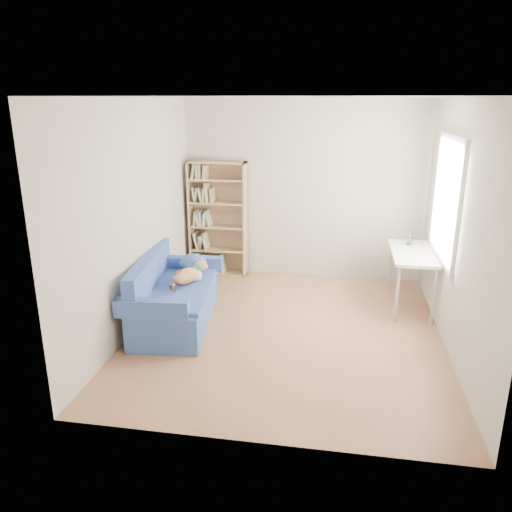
{
  "coord_description": "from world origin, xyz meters",
  "views": [
    {
      "loc": [
        0.53,
        -5.25,
        2.58
      ],
      "look_at": [
        -0.39,
        0.16,
        0.85
      ],
      "focal_mm": 35.0,
      "sensor_mm": 36.0,
      "label": 1
    }
  ],
  "objects": [
    {
      "name": "sofa",
      "position": [
        -1.37,
        0.06,
        0.32
      ],
      "size": [
        0.97,
        1.74,
        0.82
      ],
      "rotation": [
        0.0,
        0.0,
        0.12
      ],
      "color": "#27438D",
      "rests_on": "ground"
    },
    {
      "name": "room_shell",
      "position": [
        0.1,
        0.03,
        1.64
      ],
      "size": [
        3.54,
        4.04,
        2.62
      ],
      "color": "silver",
      "rests_on": "ground"
    },
    {
      "name": "ground",
      "position": [
        0.0,
        0.0,
        0.0
      ],
      "size": [
        4.0,
        4.0,
        0.0
      ],
      "primitive_type": "plane",
      "color": "#8E5E40",
      "rests_on": "ground"
    },
    {
      "name": "desk",
      "position": [
        1.47,
        0.98,
        0.67
      ],
      "size": [
        0.52,
        1.13,
        0.75
      ],
      "color": "white",
      "rests_on": "ground"
    },
    {
      "name": "bookshelf",
      "position": [
        -1.25,
        1.85,
        0.8
      ],
      "size": [
        0.86,
        0.27,
        1.72
      ],
      "color": "tan",
      "rests_on": "ground"
    },
    {
      "name": "pen_cup",
      "position": [
        1.46,
        1.29,
        0.81
      ],
      "size": [
        0.09,
        0.09,
        0.17
      ],
      "color": "white",
      "rests_on": "desk"
    }
  ]
}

